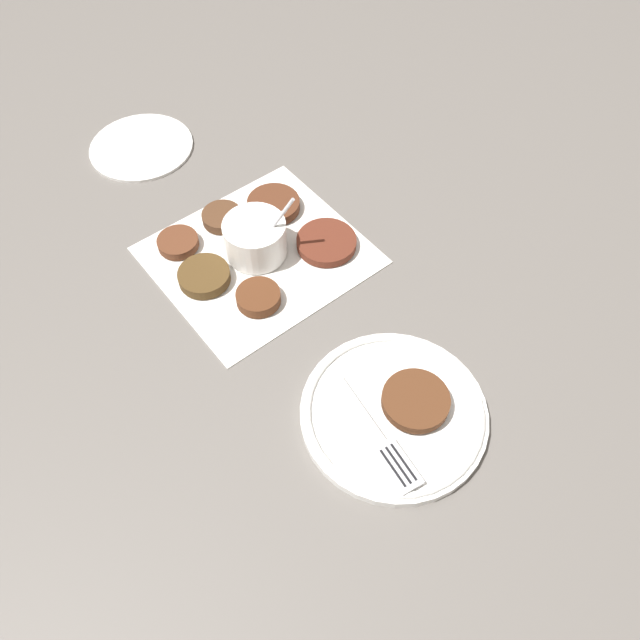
{
  "coord_description": "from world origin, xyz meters",
  "views": [
    {
      "loc": [
        -0.31,
        -0.5,
        0.67
      ],
      "look_at": [
        -0.0,
        -0.16,
        0.02
      ],
      "focal_mm": 35.0,
      "sensor_mm": 36.0,
      "label": 1
    }
  ],
  "objects_px": {
    "fritter_on_plate": "(419,398)",
    "sauce_bowl": "(258,241)",
    "fork": "(382,443)",
    "extra_saucer": "(141,146)",
    "serving_plate": "(394,413)"
  },
  "relations": [
    {
      "from": "sauce_bowl",
      "to": "fritter_on_plate",
      "type": "height_order",
      "value": "sauce_bowl"
    },
    {
      "from": "sauce_bowl",
      "to": "extra_saucer",
      "type": "xyz_separation_m",
      "value": [
        0.0,
        0.31,
        -0.02
      ]
    },
    {
      "from": "sauce_bowl",
      "to": "extra_saucer",
      "type": "bearing_deg",
      "value": 89.76
    },
    {
      "from": "fork",
      "to": "extra_saucer",
      "type": "distance_m",
      "value": 0.64
    },
    {
      "from": "fork",
      "to": "serving_plate",
      "type": "bearing_deg",
      "value": 26.28
    },
    {
      "from": "extra_saucer",
      "to": "fritter_on_plate",
      "type": "bearing_deg",
      "value": -91.25
    },
    {
      "from": "fritter_on_plate",
      "to": "fork",
      "type": "bearing_deg",
      "value": -171.8
    },
    {
      "from": "sauce_bowl",
      "to": "serving_plate",
      "type": "relative_size",
      "value": 0.47
    },
    {
      "from": "extra_saucer",
      "to": "serving_plate",
      "type": "bearing_deg",
      "value": -93.92
    },
    {
      "from": "fork",
      "to": "extra_saucer",
      "type": "relative_size",
      "value": 0.96
    },
    {
      "from": "extra_saucer",
      "to": "sauce_bowl",
      "type": "bearing_deg",
      "value": -90.24
    },
    {
      "from": "serving_plate",
      "to": "fritter_on_plate",
      "type": "xyz_separation_m",
      "value": [
        0.03,
        -0.01,
        0.02
      ]
    },
    {
      "from": "fork",
      "to": "extra_saucer",
      "type": "xyz_separation_m",
      "value": [
        0.08,
        0.64,
        -0.02
      ]
    },
    {
      "from": "fork",
      "to": "extra_saucer",
      "type": "height_order",
      "value": "fork"
    },
    {
      "from": "fritter_on_plate",
      "to": "sauce_bowl",
      "type": "bearing_deg",
      "value": 87.75
    }
  ]
}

